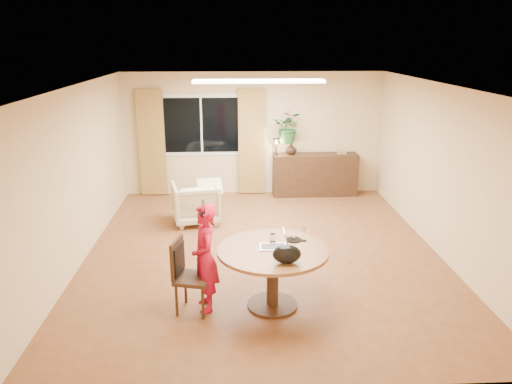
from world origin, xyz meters
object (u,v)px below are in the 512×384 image
sideboard (315,175)px  child (205,258)px  armchair (196,203)px  dining_chair (193,276)px  dining_table (273,261)px

sideboard → child: bearing=-114.4°
armchair → sideboard: size_ratio=0.46×
dining_chair → armchair: size_ratio=1.14×
dining_chair → armchair: (-0.18, 3.17, -0.09)m
armchair → dining_chair: bearing=81.3°
dining_chair → sideboard: bearing=78.5°
dining_chair → sideboard: 5.26m
child → armchair: 3.14m
dining_table → sideboard: sideboard is taller
child → armchair: child is taller
armchair → sideboard: (2.45, 1.57, 0.08)m
armchair → child: bearing=84.1°
child → sideboard: child is taller
armchair → dining_table: bearing=98.5°
dining_table → child: bearing=179.9°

